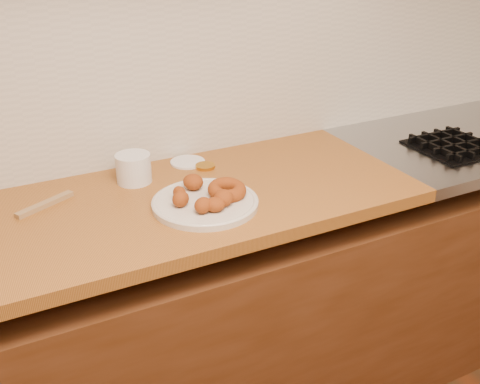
# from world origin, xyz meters

# --- Properties ---
(wall_back) EXTENTS (4.00, 0.02, 2.70)m
(wall_back) POSITION_xyz_m (0.00, 2.00, 1.35)
(wall_back) COLOR tan
(wall_back) RESTS_ON ground
(base_cabinet) EXTENTS (3.60, 0.60, 0.77)m
(base_cabinet) POSITION_xyz_m (0.00, 1.69, 0.39)
(base_cabinet) COLOR #552F19
(base_cabinet) RESTS_ON floor
(butcher_block) EXTENTS (2.30, 0.62, 0.04)m
(butcher_block) POSITION_xyz_m (-0.65, 1.69, 0.88)
(butcher_block) COLOR #9B5E25
(butcher_block) RESTS_ON base_cabinet
(backsplash) EXTENTS (3.60, 0.02, 0.60)m
(backsplash) POSITION_xyz_m (0.00, 1.99, 1.20)
(backsplash) COLOR beige
(backsplash) RESTS_ON wall_back
(donut_plate) EXTENTS (0.30, 0.30, 0.02)m
(donut_plate) POSITION_xyz_m (-0.16, 1.60, 0.91)
(donut_plate) COLOR beige
(donut_plate) RESTS_ON butcher_block
(ring_donut) EXTENTS (0.15, 0.15, 0.05)m
(ring_donut) POSITION_xyz_m (-0.09, 1.60, 0.94)
(ring_donut) COLOR #7D2D05
(ring_donut) RESTS_ON donut_plate
(fried_dough_chunks) EXTENTS (0.18, 0.22, 0.05)m
(fried_dough_chunks) POSITION_xyz_m (-0.17, 1.59, 0.94)
(fried_dough_chunks) COLOR #7D2D05
(fried_dough_chunks) RESTS_ON donut_plate
(plastic_tub) EXTENTS (0.12, 0.12, 0.09)m
(plastic_tub) POSITION_xyz_m (-0.29, 1.85, 0.94)
(plastic_tub) COLOR silver
(plastic_tub) RESTS_ON butcher_block
(tub_lid) EXTENTS (0.15, 0.15, 0.01)m
(tub_lid) POSITION_xyz_m (-0.09, 1.91, 0.90)
(tub_lid) COLOR silver
(tub_lid) RESTS_ON butcher_block
(brass_jar_lid) EXTENTS (0.08, 0.08, 0.01)m
(brass_jar_lid) POSITION_xyz_m (-0.05, 1.85, 0.91)
(brass_jar_lid) COLOR #BE8521
(brass_jar_lid) RESTS_ON butcher_block
(wooden_utensil) EXTENTS (0.17, 0.10, 0.01)m
(wooden_utensil) POSITION_xyz_m (-0.56, 1.80, 0.91)
(wooden_utensil) COLOR olive
(wooden_utensil) RESTS_ON butcher_block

